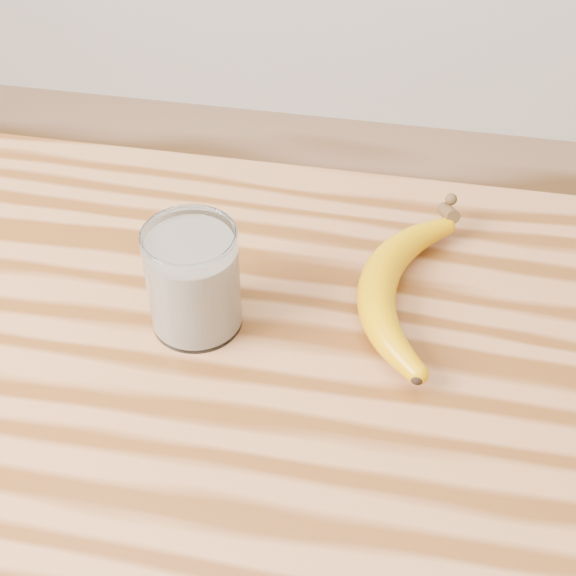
# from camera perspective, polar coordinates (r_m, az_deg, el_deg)

# --- Properties ---
(table) EXTENTS (1.20, 0.80, 0.90)m
(table) POSITION_cam_1_polar(r_m,az_deg,el_deg) (0.86, -7.42, -13.46)
(table) COLOR #A86E40
(table) RESTS_ON ground
(smoothie_glass) EXTENTS (0.09, 0.09, 0.12)m
(smoothie_glass) POSITION_cam_1_polar(r_m,az_deg,el_deg) (0.79, -6.74, 0.47)
(smoothie_glass) COLOR white
(smoothie_glass) RESTS_ON table
(banana) EXTENTS (0.15, 0.34, 0.04)m
(banana) POSITION_cam_1_polar(r_m,az_deg,el_deg) (0.84, 6.35, 0.35)
(banana) COLOR #C98D00
(banana) RESTS_ON table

